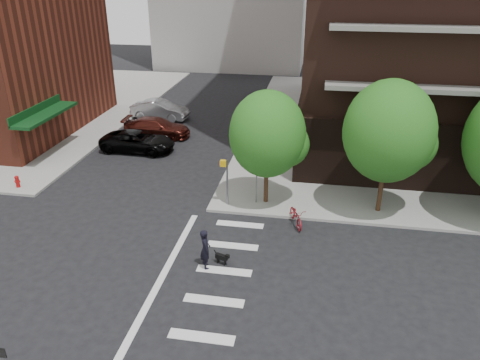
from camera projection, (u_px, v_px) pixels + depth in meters
ground at (141, 292)px, 18.85m from camera, size 120.00×120.00×0.00m
crosswalk at (194, 298)px, 18.50m from camera, size 3.85×13.00×0.01m
tree_a at (267, 134)px, 24.12m from camera, size 4.00×4.00×5.90m
tree_b at (389, 132)px, 22.98m from camera, size 4.50×4.50×6.65m
pedestrian_signal at (234, 175)px, 24.79m from camera, size 2.18×0.67×2.60m
fire_hydrant at (17, 181)px, 27.22m from camera, size 0.24×0.24×0.73m
parked_car_black at (138, 141)px, 32.75m from camera, size 2.56×5.25×1.44m
parked_car_maroon at (157, 128)px, 35.48m from camera, size 2.19×5.10×1.47m
parked_car_silver at (160, 110)px, 39.55m from camera, size 2.13×5.00×1.60m
scooter at (296, 216)px, 23.55m from camera, size 1.28×2.03×1.01m
dog_walker at (205, 249)px, 20.04m from camera, size 0.80×0.67×1.86m
dog at (222, 257)px, 20.49m from camera, size 0.68×0.38×0.57m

